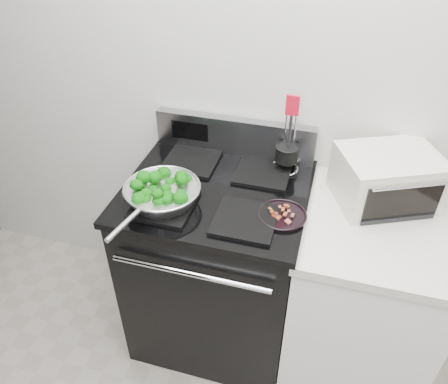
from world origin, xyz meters
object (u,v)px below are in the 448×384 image
(skillet, at_px, (162,193))
(toaster_oven, at_px, (386,178))
(utensil_holder, at_px, (286,157))
(bacon_plate, at_px, (282,213))
(gas_range, at_px, (217,263))

(skillet, height_order, toaster_oven, toaster_oven)
(utensil_holder, relative_size, toaster_oven, 0.79)
(bacon_plate, bearing_deg, skillet, -174.27)
(skillet, relative_size, bacon_plate, 2.55)
(skillet, xyz_separation_m, utensil_holder, (0.44, 0.38, 0.02))
(bacon_plate, xyz_separation_m, toaster_oven, (0.38, 0.26, 0.06))
(bacon_plate, height_order, utensil_holder, utensil_holder)
(gas_range, xyz_separation_m, skillet, (-0.18, -0.16, 0.51))
(bacon_plate, bearing_deg, toaster_oven, 34.29)
(gas_range, height_order, skillet, gas_range)
(gas_range, xyz_separation_m, toaster_oven, (0.69, 0.15, 0.54))
(toaster_oven, bearing_deg, bacon_plate, -170.33)
(bacon_plate, xyz_separation_m, utensil_holder, (-0.04, 0.33, 0.05))
(skillet, height_order, bacon_plate, skillet)
(toaster_oven, bearing_deg, skillet, 174.98)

